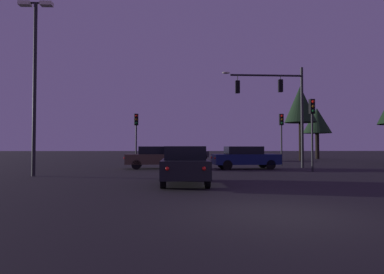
{
  "coord_description": "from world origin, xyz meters",
  "views": [
    {
      "loc": [
        -2.19,
        -7.32,
        1.5
      ],
      "look_at": [
        -1.44,
        16.11,
        2.19
      ],
      "focal_mm": 30.78,
      "sensor_mm": 36.0,
      "label": 1
    }
  ],
  "objects": [
    {
      "name": "ground_plane",
      "position": [
        0.0,
        24.5,
        0.0
      ],
      "size": [
        168.0,
        168.0,
        0.0
      ],
      "primitive_type": "plane",
      "color": "black",
      "rests_on": "ground"
    },
    {
      "name": "traffic_signal_mast_arm",
      "position": [
        4.9,
        15.96,
        4.91
      ],
      "size": [
        5.88,
        0.48,
        7.23
      ],
      "color": "#232326",
      "rests_on": "ground"
    },
    {
      "name": "traffic_light_corner_left",
      "position": [
        -5.72,
        18.37,
        2.89
      ],
      "size": [
        0.36,
        0.38,
        4.07
      ],
      "color": "#232326",
      "rests_on": "ground"
    },
    {
      "name": "traffic_light_corner_right",
      "position": [
        5.77,
        18.55,
        2.92
      ],
      "size": [
        0.32,
        0.36,
        4.12
      ],
      "color": "#232326",
      "rests_on": "ground"
    },
    {
      "name": "traffic_light_median",
      "position": [
        5.74,
        12.34,
        3.11
      ],
      "size": [
        0.33,
        0.37,
        4.4
      ],
      "color": "#232326",
      "rests_on": "ground"
    },
    {
      "name": "car_nearside_lane",
      "position": [
        -2.06,
        5.91,
        0.79
      ],
      "size": [
        1.83,
        4.24,
        1.52
      ],
      "color": "black",
      "rests_on": "ground"
    },
    {
      "name": "car_crossing_left",
      "position": [
        2.1,
        14.74,
        0.8
      ],
      "size": [
        4.61,
        2.17,
        1.52
      ],
      "color": "#0F1947",
      "rests_on": "ground"
    },
    {
      "name": "car_crossing_right",
      "position": [
        -3.76,
        15.25,
        0.8
      ],
      "size": [
        4.7,
        2.1,
        1.52
      ],
      "color": "#473828",
      "rests_on": "ground"
    },
    {
      "name": "car_far_lane",
      "position": [
        -1.1,
        28.46,
        0.79
      ],
      "size": [
        4.02,
        4.27,
        1.52
      ],
      "color": "#232328",
      "rests_on": "ground"
    },
    {
      "name": "parking_lot_lamp_post",
      "position": [
        -9.71,
        9.66,
        5.59
      ],
      "size": [
        1.7,
        0.36,
        8.97
      ],
      "color": "#232326",
      "rests_on": "ground"
    },
    {
      "name": "tree_behind_sign",
      "position": [
        10.66,
        27.69,
        6.04
      ],
      "size": [
        3.37,
        3.37,
        8.08
      ],
      "color": "black",
      "rests_on": "ground"
    },
    {
      "name": "tree_left_far",
      "position": [
        14.52,
        32.6,
        4.66
      ],
      "size": [
        3.45,
        3.45,
        6.27
      ],
      "color": "black",
      "rests_on": "ground"
    }
  ]
}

